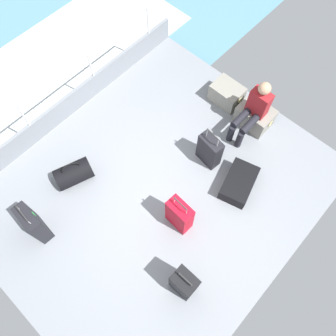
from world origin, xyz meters
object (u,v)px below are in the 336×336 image
object	(u,v)px
cargo_crate_1	(255,116)
passenger_seated	(253,110)
cargo_crate_0	(227,94)
suitcase_1	(184,283)
duffel_bag	(74,174)
suitcase_0	(179,215)
suitcase_4	(209,150)
suitcase_3	(34,223)
suitcase_2	(239,183)

from	to	relation	value
cargo_crate_1	passenger_seated	bearing A→B (deg)	-90.00
cargo_crate_0	suitcase_1	distance (m)	3.37
duffel_bag	suitcase_0	bearing A→B (deg)	18.86
passenger_seated	suitcase_1	world-z (taller)	passenger_seated
cargo_crate_1	suitcase_4	xyz separation A→B (m)	(-0.11, -1.11, 0.12)
suitcase_3	suitcase_4	world-z (taller)	suitcase_4
suitcase_1	suitcase_3	world-z (taller)	suitcase_3
duffel_bag	suitcase_3	bearing A→B (deg)	-74.20
suitcase_0	duffel_bag	size ratio (longest dim) A/B	1.28
passenger_seated	suitcase_0	xyz separation A→B (m)	(0.26, -2.07, -0.23)
duffel_bag	suitcase_4	bearing A→B (deg)	51.90
cargo_crate_1	suitcase_1	distance (m)	3.06
suitcase_1	suitcase_2	bearing A→B (deg)	102.18
cargo_crate_1	suitcase_2	distance (m)	1.29
suitcase_2	suitcase_4	xyz separation A→B (m)	(-0.67, 0.05, 0.19)
suitcase_0	duffel_bag	world-z (taller)	suitcase_0
suitcase_0	suitcase_1	size ratio (longest dim) A/B	1.16
cargo_crate_0	duffel_bag	world-z (taller)	duffel_bag
suitcase_1	suitcase_2	size ratio (longest dim) A/B	0.93
cargo_crate_0	suitcase_3	bearing A→B (deg)	-98.25
suitcase_1	suitcase_3	size ratio (longest dim) A/B	0.91
duffel_bag	suitcase_1	bearing A→B (deg)	-1.68
cargo_crate_0	passenger_seated	size ratio (longest dim) A/B	0.54
suitcase_0	duffel_bag	distance (m)	1.84
passenger_seated	suitcase_3	bearing A→B (deg)	-108.59
passenger_seated	suitcase_1	distance (m)	2.90
suitcase_2	duffel_bag	distance (m)	2.64
cargo_crate_0	cargo_crate_1	size ratio (longest dim) A/B	0.92
cargo_crate_1	suitcase_1	world-z (taller)	suitcase_1
suitcase_3	duffel_bag	world-z (taller)	suitcase_3
passenger_seated	suitcase_0	size ratio (longest dim) A/B	1.29
cargo_crate_0	suitcase_4	bearing A→B (deg)	-65.00
suitcase_0	cargo_crate_0	bearing A→B (deg)	111.68
suitcase_2	suitcase_3	world-z (taller)	suitcase_3
cargo_crate_0	suitcase_2	size ratio (longest dim) A/B	0.74
suitcase_4	duffel_bag	xyz separation A→B (m)	(-1.36, -1.73, -0.13)
cargo_crate_0	cargo_crate_1	bearing A→B (deg)	-4.37
cargo_crate_0	suitcase_2	distance (m)	1.71
suitcase_2	suitcase_0	bearing A→B (deg)	-105.42
suitcase_3	duffel_bag	size ratio (longest dim) A/B	1.22
suitcase_2	cargo_crate_1	bearing A→B (deg)	115.88
suitcase_1	suitcase_4	size ratio (longest dim) A/B	0.89
passenger_seated	suitcase_2	xyz separation A→B (m)	(0.56, -0.98, -0.44)
cargo_crate_1	suitcase_3	xyz separation A→B (m)	(-1.21, -3.77, 0.15)
suitcase_0	suitcase_3	world-z (taller)	suitcase_0
suitcase_1	cargo_crate_0	bearing A→B (deg)	118.28
passenger_seated	duffel_bag	bearing A→B (deg)	-118.95
suitcase_2	duffel_bag	xyz separation A→B (m)	(-2.03, -1.68, 0.05)
suitcase_3	duffel_bag	bearing A→B (deg)	105.80
suitcase_1	suitcase_3	xyz separation A→B (m)	(-2.15, -0.86, 0.02)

